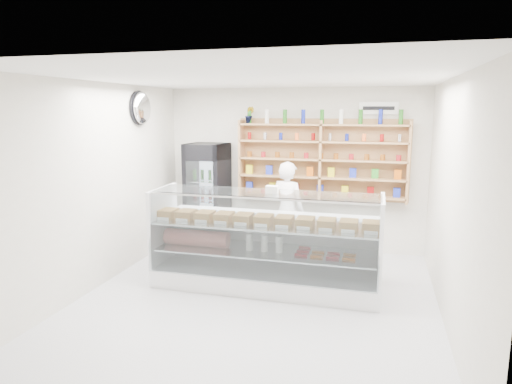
% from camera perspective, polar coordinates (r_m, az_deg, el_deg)
% --- Properties ---
extents(room, '(5.00, 5.00, 5.00)m').
position_cam_1_polar(room, '(5.61, 0.00, -0.28)').
color(room, silver).
rests_on(room, ground).
extents(display_counter, '(3.09, 0.92, 1.34)m').
position_cam_1_polar(display_counter, '(6.35, 1.18, -8.68)').
color(display_counter, white).
rests_on(display_counter, floor).
extents(shop_worker, '(0.68, 0.55, 1.61)m').
position_cam_1_polar(shop_worker, '(7.46, 3.93, -2.31)').
color(shop_worker, white).
rests_on(shop_worker, floor).
extents(drinks_cooler, '(0.71, 0.69, 1.85)m').
position_cam_1_polar(drinks_cooler, '(8.14, -6.07, -0.41)').
color(drinks_cooler, black).
rests_on(drinks_cooler, floor).
extents(wall_shelving, '(2.84, 0.28, 1.33)m').
position_cam_1_polar(wall_shelving, '(7.76, 8.11, 4.00)').
color(wall_shelving, '#AD7A51').
rests_on(wall_shelving, back_wall).
extents(potted_plant, '(0.17, 0.14, 0.29)m').
position_cam_1_polar(potted_plant, '(7.97, -0.82, 9.62)').
color(potted_plant, '#1E6626').
rests_on(potted_plant, wall_shelving).
extents(security_mirror, '(0.15, 0.50, 0.50)m').
position_cam_1_polar(security_mirror, '(7.45, -14.05, 10.14)').
color(security_mirror, silver).
rests_on(security_mirror, left_wall).
extents(wall_sign, '(0.62, 0.03, 0.20)m').
position_cam_1_polar(wall_sign, '(7.79, 15.08, 10.08)').
color(wall_sign, white).
rests_on(wall_sign, back_wall).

